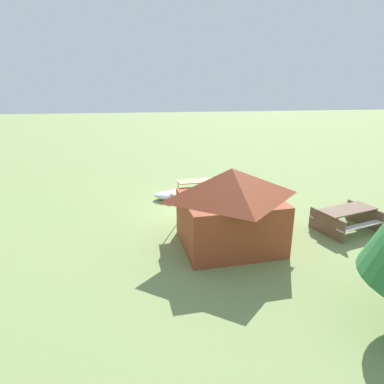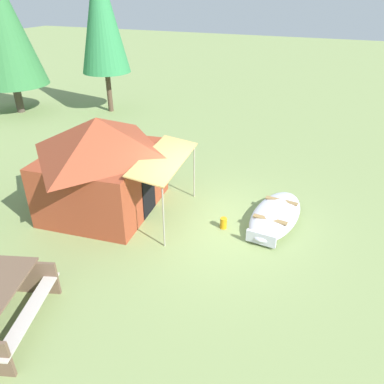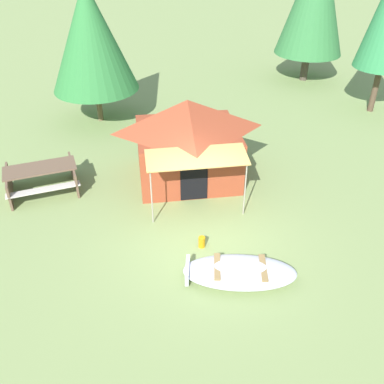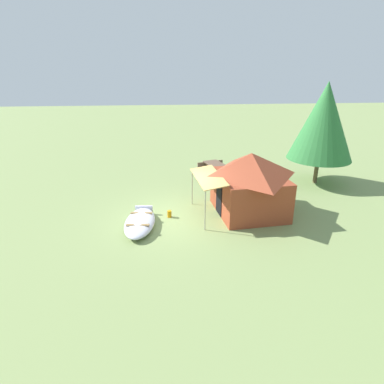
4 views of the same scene
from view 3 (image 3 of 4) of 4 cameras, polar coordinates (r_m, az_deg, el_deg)
The scene contains 7 objects.
ground_plane at distance 10.82m, azimuth 1.27°, elevation -6.19°, with size 80.00×80.00×0.00m, color #7D9155.
beached_rowboat at distance 9.69m, azimuth 6.33°, elevation -10.57°, with size 2.62×1.32×0.39m.
canvas_cabin_tent at distance 12.56m, azimuth -0.59°, elevation 7.08°, with size 3.40×3.84×2.51m.
picnic_table at distance 13.03m, azimuth -19.50°, elevation 2.00°, with size 2.37×2.05×0.79m.
cooler_box at distance 12.38m, azimuth 1.54°, elevation 0.70°, with size 0.45×0.33×0.38m, color #318757.
fuel_can at distance 10.49m, azimuth 1.32°, elevation -6.70°, with size 0.17×0.17×0.28m, color orange.
pine_tree_far_center at distance 16.32m, azimuth -13.42°, elevation 19.51°, with size 3.15×3.15×5.03m.
Camera 3 is at (-0.62, -8.26, 6.96)m, focal length 39.89 mm.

